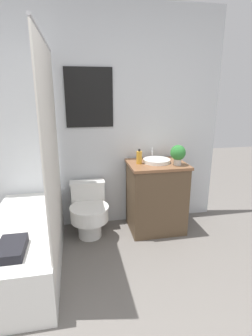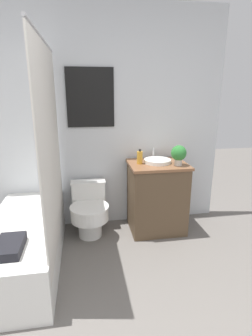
{
  "view_description": "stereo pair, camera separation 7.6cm",
  "coord_description": "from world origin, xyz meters",
  "views": [
    {
      "loc": [
        -0.2,
        -0.73,
        1.59
      ],
      "look_at": [
        0.3,
        1.8,
        0.83
      ],
      "focal_mm": 28.0,
      "sensor_mm": 36.0,
      "label": 1
    },
    {
      "loc": [
        -0.13,
        -0.74,
        1.59
      ],
      "look_at": [
        0.3,
        1.8,
        0.83
      ],
      "focal_mm": 28.0,
      "sensor_mm": 36.0,
      "label": 2
    }
  ],
  "objects": [
    {
      "name": "wall_back",
      "position": [
        -0.0,
        2.28,
        1.26
      ],
      "size": [
        3.02,
        0.07,
        2.5
      ],
      "color": "silver",
      "rests_on": "ground_plane"
    },
    {
      "name": "shower_area",
      "position": [
        -0.68,
        1.51,
        0.28
      ],
      "size": [
        0.62,
        1.48,
        1.98
      ],
      "color": "white",
      "rests_on": "ground_plane"
    },
    {
      "name": "toilet",
      "position": [
        -0.09,
        1.97,
        0.3
      ],
      "size": [
        0.42,
        0.53,
        0.59
      ],
      "color": "white",
      "rests_on": "ground_plane"
    },
    {
      "name": "vanity",
      "position": [
        0.68,
        1.98,
        0.41
      ],
      "size": [
        0.64,
        0.53,
        0.81
      ],
      "color": "brown",
      "rests_on": "ground_plane"
    },
    {
      "name": "sink",
      "position": [
        0.68,
        2.0,
        0.83
      ],
      "size": [
        0.3,
        0.34,
        0.13
      ],
      "color": "white",
      "rests_on": "vanity"
    },
    {
      "name": "soap_bottle",
      "position": [
        0.48,
        1.99,
        0.88
      ],
      "size": [
        0.06,
        0.06,
        0.16
      ],
      "color": "gold",
      "rests_on": "vanity"
    },
    {
      "name": "potted_plant",
      "position": [
        0.88,
        1.86,
        0.94
      ],
      "size": [
        0.17,
        0.17,
        0.22
      ],
      "color": "beige",
      "rests_on": "vanity"
    }
  ]
}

